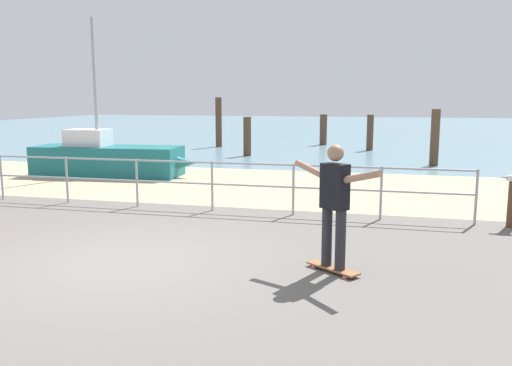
% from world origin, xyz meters
% --- Properties ---
extents(ground_plane, '(24.00, 10.00, 0.04)m').
position_xyz_m(ground_plane, '(0.00, -1.00, 0.00)').
color(ground_plane, '#605B56').
rests_on(ground_plane, ground).
extents(beach_strip, '(24.00, 6.00, 0.04)m').
position_xyz_m(beach_strip, '(0.00, 7.00, 0.00)').
color(beach_strip, tan).
rests_on(beach_strip, ground).
extents(sea_surface, '(72.00, 50.00, 0.04)m').
position_xyz_m(sea_surface, '(0.00, 35.00, 0.00)').
color(sea_surface, slate).
rests_on(sea_surface, ground).
extents(railing_fence, '(11.92, 0.05, 1.05)m').
position_xyz_m(railing_fence, '(-0.68, 3.60, 0.70)').
color(railing_fence, '#9EA0A5').
rests_on(railing_fence, ground).
extents(sailboat, '(5.02, 1.72, 4.64)m').
position_xyz_m(sailboat, '(-4.36, 7.64, 0.52)').
color(sailboat, '#19666B').
rests_on(sailboat, ground).
extents(skateboard, '(0.76, 0.63, 0.08)m').
position_xyz_m(skateboard, '(3.00, 0.27, 0.07)').
color(skateboard, brown).
rests_on(skateboard, ground).
extents(skateboarder, '(1.22, 0.92, 1.65)m').
position_xyz_m(skateboarder, '(3.00, 0.27, 1.02)').
color(skateboarder, '#26262B').
rests_on(skateboarder, skateboard).
extents(groyne_post_0, '(0.30, 0.30, 2.36)m').
position_xyz_m(groyne_post_0, '(-4.21, 17.43, 1.18)').
color(groyne_post_0, '#513826').
rests_on(groyne_post_0, ground).
extents(groyne_post_1, '(0.31, 0.31, 1.58)m').
position_xyz_m(groyne_post_1, '(-1.86, 13.91, 0.79)').
color(groyne_post_1, '#513826').
rests_on(groyne_post_1, ground).
extents(groyne_post_2, '(0.35, 0.35, 1.53)m').
position_xyz_m(groyne_post_2, '(0.49, 19.73, 0.76)').
color(groyne_post_2, '#513826').
rests_on(groyne_post_2, ground).
extents(groyne_post_3, '(0.29, 0.29, 1.60)m').
position_xyz_m(groyne_post_3, '(2.84, 17.45, 0.80)').
color(groyne_post_3, '#513826').
rests_on(groyne_post_3, ground).
extents(groyne_post_4, '(0.30, 0.30, 1.96)m').
position_xyz_m(groyne_post_4, '(5.19, 12.49, 0.98)').
color(groyne_post_4, '#513826').
rests_on(groyne_post_4, ground).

